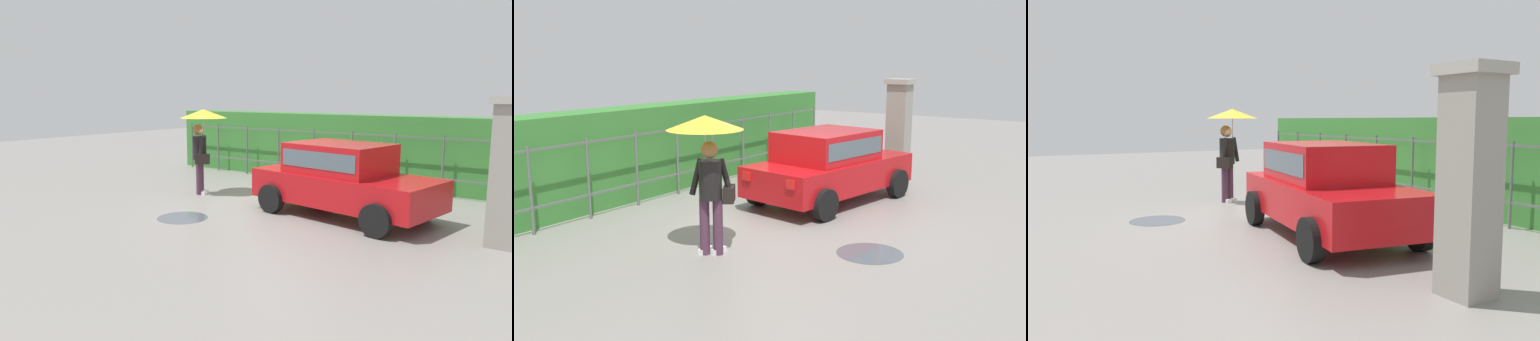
# 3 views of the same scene
# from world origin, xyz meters

# --- Properties ---
(ground_plane) EXTENTS (40.00, 40.00, 0.00)m
(ground_plane) POSITION_xyz_m (0.00, 0.00, 0.00)
(ground_plane) COLOR gray
(car) EXTENTS (3.92, 2.33, 1.48)m
(car) POSITION_xyz_m (1.61, -0.03, 0.80)
(car) COLOR #B71116
(car) RESTS_ON ground
(pedestrian) EXTENTS (1.15, 1.15, 2.09)m
(pedestrian) POSITION_xyz_m (-2.20, -0.05, 1.63)
(pedestrian) COLOR #47283D
(pedestrian) RESTS_ON ground
(gate_pillar) EXTENTS (0.60, 0.60, 2.42)m
(gate_pillar) POSITION_xyz_m (4.63, -0.30, 1.24)
(gate_pillar) COLOR gray
(gate_pillar) RESTS_ON ground
(fence_section) EXTENTS (11.83, 0.05, 1.50)m
(fence_section) POSITION_xyz_m (0.37, 2.98, 0.83)
(fence_section) COLOR #59605B
(fence_section) RESTS_ON ground
(hedge_row) EXTENTS (12.78, 0.90, 1.90)m
(hedge_row) POSITION_xyz_m (0.37, 3.69, 0.95)
(hedge_row) COLOR #387F33
(hedge_row) RESTS_ON ground
(puddle_near) EXTENTS (1.01, 1.01, 0.00)m
(puddle_near) POSITION_xyz_m (-0.87, -2.09, 0.00)
(puddle_near) COLOR #4C545B
(puddle_near) RESTS_ON ground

